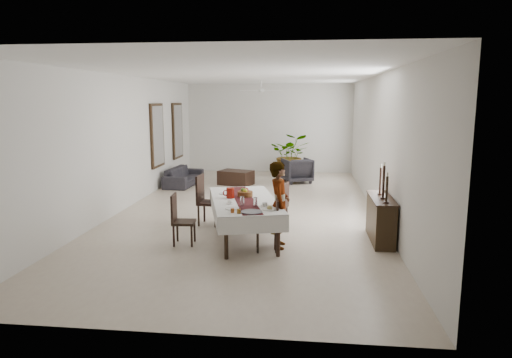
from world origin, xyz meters
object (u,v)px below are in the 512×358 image
object	(u,v)px
woman	(279,205)
red_pitcher	(230,193)
dining_table_top	(244,201)
sofa	(184,176)
sideboard_body	(381,220)

from	to	relation	value
woman	red_pitcher	bearing A→B (deg)	57.15
dining_table_top	sofa	world-z (taller)	dining_table_top
dining_table_top	sofa	bearing A→B (deg)	101.66
dining_table_top	sideboard_body	xyz separation A→B (m)	(2.57, 0.11, -0.32)
woman	sofa	bearing A→B (deg)	26.97
sofa	sideboard_body	bearing A→B (deg)	-130.78
sideboard_body	dining_table_top	bearing A→B (deg)	-177.56
dining_table_top	woman	xyz separation A→B (m)	(0.70, -0.48, 0.05)
woman	sideboard_body	xyz separation A→B (m)	(1.87, 0.59, -0.37)
red_pitcher	sofa	size ratio (longest dim) A/B	0.11
woman	sofa	xyz separation A→B (m)	(-3.34, 5.78, -0.50)
red_pitcher	sideboard_body	size ratio (longest dim) A/B	0.15
sideboard_body	sofa	world-z (taller)	sideboard_body
dining_table_top	red_pitcher	size ratio (longest dim) A/B	12.00
sideboard_body	red_pitcher	bearing A→B (deg)	-179.43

